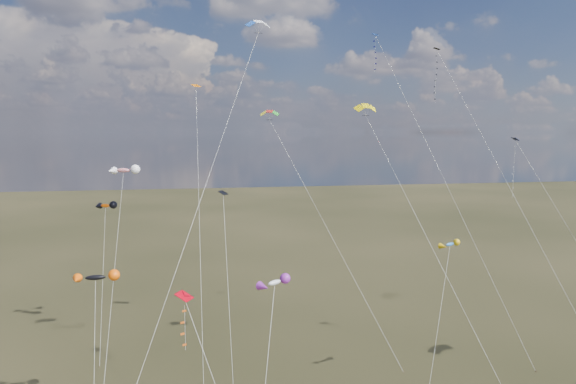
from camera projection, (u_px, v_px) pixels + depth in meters
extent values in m
cube|color=black|center=(437.00, 49.00, 63.56)|extent=(0.94, 0.96, 0.26)
cylinder|color=silver|center=(518.00, 202.00, 54.35)|extent=(7.65, 24.42, 35.36)
cube|color=navy|center=(375.00, 34.00, 70.37)|extent=(1.06, 1.02, 0.40)
cylinder|color=silver|center=(445.00, 181.00, 62.12)|extent=(10.15, 23.26, 38.41)
cube|color=#332316|center=(536.00, 371.00, 53.87)|extent=(0.10, 0.10, 0.12)
cube|color=black|center=(223.00, 193.00, 50.16)|extent=(1.08, 1.10, 0.38)
cylinder|color=silver|center=(229.00, 307.00, 45.55)|extent=(0.19, 11.76, 19.17)
cube|color=#BE0110|center=(184.00, 296.00, 33.01)|extent=(1.26, 1.29, 0.45)
cube|color=#12194E|center=(515.00, 139.00, 55.93)|extent=(0.74, 0.79, 0.33)
cube|color=#EA6A00|center=(196.00, 86.00, 58.91)|extent=(1.22, 1.20, 0.36)
cylinder|color=silver|center=(200.00, 234.00, 49.92)|extent=(0.10, 22.03, 30.39)
cylinder|color=silver|center=(437.00, 252.00, 47.82)|extent=(8.40, 17.93, 27.83)
cylinder|color=silver|center=(190.00, 222.00, 40.04)|extent=(14.00, 24.81, 36.08)
cylinder|color=silver|center=(332.00, 232.00, 58.16)|extent=(12.07, 14.54, 27.60)
cube|color=#332316|center=(404.00, 372.00, 53.71)|extent=(0.10, 0.10, 0.12)
ellipsoid|color=black|center=(95.00, 278.00, 45.43)|extent=(3.58, 1.33, 1.15)
cylinder|color=silver|center=(94.00, 364.00, 42.02)|extent=(0.89, 8.61, 12.25)
ellipsoid|color=#DC4D03|center=(105.00, 206.00, 64.01)|extent=(2.60, 1.85, 1.15)
cylinder|color=silver|center=(103.00, 280.00, 59.49)|extent=(0.64, 11.27, 15.95)
cube|color=#332316|center=(99.00, 367.00, 54.95)|extent=(0.10, 0.10, 0.12)
ellipsoid|color=white|center=(275.00, 282.00, 33.53)|extent=(2.22, 1.87, 0.80)
ellipsoid|color=red|center=(123.00, 170.00, 61.90)|extent=(3.75, 2.52, 1.31)
cylinder|color=silver|center=(114.00, 273.00, 54.11)|extent=(0.25, 18.32, 20.49)
ellipsoid|color=blue|center=(450.00, 244.00, 49.62)|extent=(2.34, 1.62, 0.74)
cylinder|color=silver|center=(437.00, 332.00, 46.28)|extent=(5.87, 7.49, 14.27)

